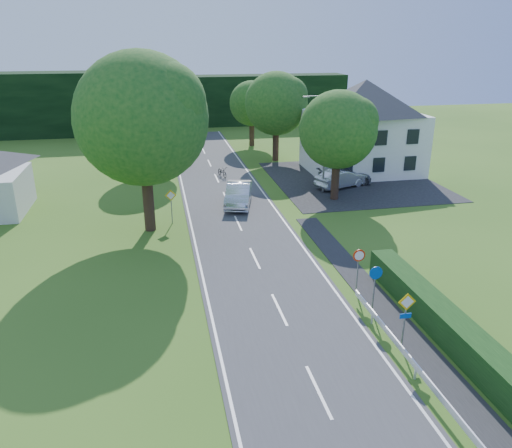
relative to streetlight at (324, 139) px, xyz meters
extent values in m
cube|color=#3D3D3F|center=(-8.06, -10.00, -4.44)|extent=(7.00, 80.00, 0.04)
cube|color=black|center=(3.94, 3.00, -4.44)|extent=(14.00, 16.00, 0.04)
cube|color=white|center=(-11.31, -10.00, -4.42)|extent=(0.12, 80.00, 0.01)
cube|color=white|center=(-4.81, -10.00, -4.42)|extent=(0.12, 80.00, 0.01)
cube|color=black|center=(-0.06, 36.00, -0.96)|extent=(30.00, 5.00, 7.00)
cube|color=white|center=(5.94, 6.00, -1.66)|extent=(10.00, 8.00, 5.60)
pyramid|color=#26272B|center=(5.94, 6.00, 2.64)|extent=(10.60, 8.40, 3.00)
cylinder|color=gray|center=(0.14, 0.00, -0.46)|extent=(0.16, 0.16, 8.00)
cylinder|color=gray|center=(-0.66, 0.00, 3.44)|extent=(1.70, 0.10, 0.10)
cube|color=gray|center=(-1.56, 0.00, 3.39)|extent=(0.50, 0.18, 0.12)
cylinder|color=gray|center=(-3.76, -22.00, -3.26)|extent=(0.07, 0.07, 2.40)
cube|color=yellow|center=(-3.76, -22.03, -2.26)|extent=(0.78, 0.04, 0.78)
cube|color=white|center=(-3.76, -22.03, -2.26)|extent=(0.57, 0.05, 0.57)
cube|color=#0B49AE|center=(-3.76, -22.03, -2.91)|extent=(0.50, 0.04, 0.22)
cylinder|color=gray|center=(-3.76, -19.00, -3.36)|extent=(0.07, 0.07, 2.20)
cylinder|color=#0B49AE|center=(-3.76, -19.03, -2.41)|extent=(0.64, 0.04, 0.64)
cylinder|color=gray|center=(-3.76, -17.00, -3.36)|extent=(0.07, 0.07, 2.20)
cylinder|color=red|center=(-3.76, -17.03, -2.41)|extent=(0.64, 0.04, 0.64)
cylinder|color=white|center=(-3.76, -17.05, -2.41)|extent=(0.48, 0.04, 0.48)
cylinder|color=gray|center=(-12.56, -5.00, -3.36)|extent=(0.07, 0.07, 2.20)
cube|color=yellow|center=(-12.56, -5.03, -2.41)|extent=(0.78, 0.04, 0.78)
cube|color=white|center=(-12.56, -5.03, -2.41)|extent=(0.57, 0.05, 0.57)
imported|color=silver|center=(-7.35, -2.00, -3.57)|extent=(3.02, 5.47, 1.71)
imported|color=black|center=(-7.47, 6.49, -3.94)|extent=(1.12, 1.96, 0.97)
imported|color=silver|center=(2.10, 1.00, -3.64)|extent=(5.04, 3.34, 1.57)
imported|color=#57585D|center=(2.80, 2.00, -3.73)|extent=(4.88, 2.21, 1.39)
imported|color=silver|center=(6.65, 3.76, -3.70)|extent=(5.49, 3.05, 1.45)
imported|color=red|center=(2.03, 5.00, -3.33)|extent=(2.55, 2.60, 2.19)
camera|label=1|loc=(-13.27, -38.23, 7.79)|focal=35.00mm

